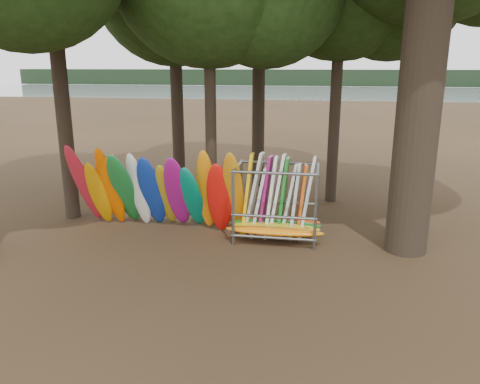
# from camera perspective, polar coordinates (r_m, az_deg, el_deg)

# --- Properties ---
(ground) EXTENTS (120.00, 120.00, 0.00)m
(ground) POSITION_cam_1_polar(r_m,az_deg,el_deg) (13.68, -1.85, -7.27)
(ground) COLOR #47331E
(ground) RESTS_ON ground
(lake) EXTENTS (160.00, 160.00, 0.00)m
(lake) POSITION_cam_1_polar(r_m,az_deg,el_deg) (72.60, 7.97, 11.01)
(lake) COLOR gray
(lake) RESTS_ON ground
(far_shore) EXTENTS (160.00, 4.00, 4.00)m
(far_shore) POSITION_cam_1_polar(r_m,az_deg,el_deg) (122.43, 8.94, 13.60)
(far_shore) COLOR black
(far_shore) RESTS_ON ground
(kayak_row) EXTENTS (5.68, 2.03, 3.04)m
(kayak_row) POSITION_cam_1_polar(r_m,az_deg,el_deg) (15.27, -10.06, 0.02)
(kayak_row) COLOR red
(kayak_row) RESTS_ON ground
(storage_rack) EXTENTS (2.98, 1.56, 2.67)m
(storage_rack) POSITION_cam_1_polar(r_m,az_deg,el_deg) (14.39, 4.45, -1.63)
(storage_rack) COLOR slate
(storage_rack) RESTS_ON ground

